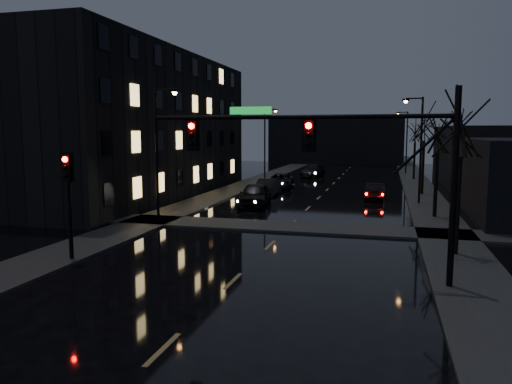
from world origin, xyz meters
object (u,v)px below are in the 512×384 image
Objects in this scene: oncoming_car_b at (267,188)px; oncoming_car_a at (255,195)px; oncoming_car_d at (313,171)px; lead_car at (375,191)px; oncoming_car_c at (280,181)px.

oncoming_car_a is at bearing -84.17° from oncoming_car_b.
oncoming_car_a is at bearing -83.96° from oncoming_car_d.
oncoming_car_b is 8.95m from lead_car.
oncoming_car_b is (-0.49, 5.91, -0.12)m from oncoming_car_a.
oncoming_car_c is 1.00× the size of oncoming_car_d.
oncoming_car_b is at bearing -95.38° from oncoming_car_c.
lead_car is (8.95, 0.07, -0.05)m from oncoming_car_b.
oncoming_car_d is (1.25, 13.13, 0.03)m from oncoming_car_c.
lead_car is (8.46, 5.98, -0.18)m from oncoming_car_a.
oncoming_car_a is 0.98× the size of oncoming_car_c.
oncoming_car_a is 0.98× the size of oncoming_car_d.
oncoming_car_a reaches higher than oncoming_car_d.
lead_car is (9.02, -5.85, -0.03)m from oncoming_car_c.
oncoming_car_b reaches higher than lead_car.
oncoming_car_b is 1.08× the size of lead_car.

